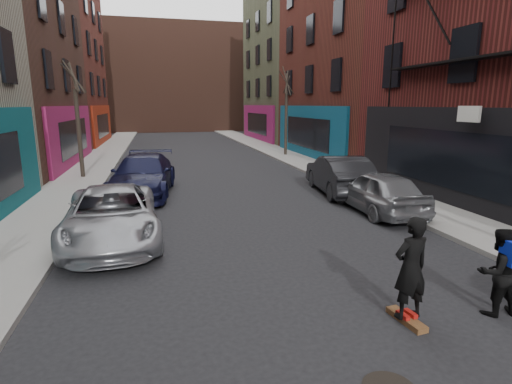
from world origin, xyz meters
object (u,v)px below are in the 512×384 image
tree_left_far (77,109)px  skateboard (406,319)px  parked_right_far (379,191)px  skateboarder (411,268)px  pedestrian (498,271)px  parked_left_end (143,175)px  tree_right_far (286,105)px  parked_right_end (339,174)px  parked_left_far (112,215)px

tree_left_far → skateboard: tree_left_far is taller
parked_right_far → tree_left_far: bearing=-38.5°
parked_right_far → skateboarder: skateboarder is taller
tree_left_far → skateboard: bearing=-64.0°
skateboard → pedestrian: size_ratio=0.51×
parked_left_end → skateboard: bearing=-60.7°
tree_right_far → parked_right_end: tree_right_far is taller
parked_left_far → pedestrian: size_ratio=3.31×
tree_right_far → parked_left_far: size_ratio=1.32×
parked_right_end → skateboard: size_ratio=5.99×
tree_right_far → parked_left_end: size_ratio=1.23×
parked_left_end → pedestrian: size_ratio=3.55×
tree_left_far → pedestrian: bearing=-59.4°
parked_left_far → parked_right_end: 9.33m
tree_right_far → parked_left_end: tree_right_far is taller
parked_right_end → skateboarder: size_ratio=2.73×
skateboard → parked_left_far: bearing=127.1°
tree_left_far → parked_right_far: size_ratio=1.53×
tree_left_far → pedestrian: 18.27m
pedestrian → parked_left_end: bearing=-59.1°
skateboard → parked_left_end: bearing=106.0°
parked_right_far → parked_left_far: bearing=7.6°
skateboarder → tree_left_far: bearing=-70.2°
parked_right_end → skateboard: 10.05m
parked_left_far → tree_left_far: bearing=99.6°
parked_left_far → skateboard: bearing=-50.4°
pedestrian → tree_left_far: bearing=-57.3°
parked_right_end → skateboarder: 10.02m
parked_left_far → skateboard: parked_left_far is taller
pedestrian → parked_right_far: bearing=-101.6°
parked_left_end → parked_right_end: 7.98m
tree_left_far → parked_left_far: tree_left_far is taller
tree_left_far → skateboard: size_ratio=8.12×
skateboard → parked_right_far: bearing=57.1°
tree_right_far → skateboard: tree_right_far is taller
pedestrian → tree_right_far: bearing=-96.3°
skateboard → pedestrian: pedestrian is taller
parked_right_end → skateboard: parked_right_end is taller
tree_left_far → parked_left_far: (2.35, -9.94, -2.66)m
parked_left_far → skateboarder: size_ratio=2.94×
parked_right_far → parked_right_end: (0.00, 3.03, 0.07)m
parked_right_far → skateboard: (-3.25, -6.45, -0.67)m
parked_right_end → skateboarder: skateboarder is taller
parked_left_end → skateboarder: size_ratio=3.15×
pedestrian → parked_right_end: bearing=-97.4°
tree_right_far → pedestrian: tree_right_far is taller
parked_left_end → skateboarder: skateboarder is taller
parked_right_far → skateboard: size_ratio=5.31×
parked_left_end → tree_left_far: bearing=131.9°
parked_right_far → parked_right_end: bearing=-88.6°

